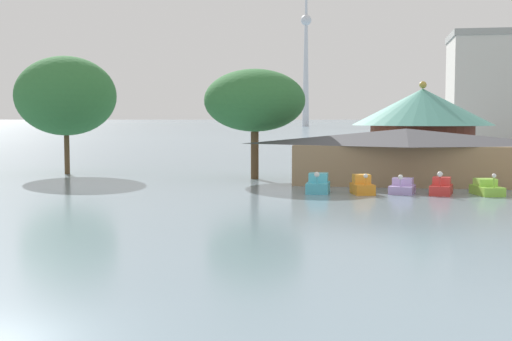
{
  "coord_description": "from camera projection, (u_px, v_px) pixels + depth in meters",
  "views": [
    {
      "loc": [
        8.75,
        -15.84,
        5.61
      ],
      "look_at": [
        2.62,
        19.94,
        2.74
      ],
      "focal_mm": 48.77,
      "sensor_mm": 36.0,
      "label": 1
    }
  ],
  "objects": [
    {
      "name": "distant_broadcast_tower",
      "position": [
        306.0,
        29.0,
        359.6
      ],
      "size": [
        5.52,
        5.52,
        123.83
      ],
      "color": "silver",
      "rests_on": "ground"
    },
    {
      "name": "pedal_boat_lime",
      "position": [
        487.0,
        188.0,
        49.32
      ],
      "size": [
        2.19,
        3.16,
        1.62
      ],
      "rotation": [
        0.0,
        0.0,
        -1.33
      ],
      "color": "#8CCC3F",
      "rests_on": "ground"
    },
    {
      "name": "pedal_boat_red",
      "position": [
        441.0,
        187.0,
        49.43
      ],
      "size": [
        1.87,
        2.7,
        1.74
      ],
      "rotation": [
        0.0,
        0.0,
        -1.76
      ],
      "color": "red",
      "rests_on": "ground"
    },
    {
      "name": "green_roof_pavilion",
      "position": [
        422.0,
        125.0,
        66.47
      ],
      "size": [
        13.41,
        13.41,
        8.9
      ],
      "color": "brown",
      "rests_on": "ground"
    },
    {
      "name": "pedal_boat_orange",
      "position": [
        362.0,
        186.0,
        49.85
      ],
      "size": [
        1.91,
        2.6,
        1.54
      ],
      "rotation": [
        0.0,
        0.0,
        -1.32
      ],
      "color": "orange",
      "rests_on": "ground"
    },
    {
      "name": "pedal_boat_lavender",
      "position": [
        402.0,
        187.0,
        50.29
      ],
      "size": [
        2.07,
        2.67,
        1.44
      ],
      "rotation": [
        0.0,
        0.0,
        -1.75
      ],
      "color": "#B299D8",
      "rests_on": "ground"
    },
    {
      "name": "shoreline_tree_tall_left",
      "position": [
        66.0,
        96.0,
        66.5
      ],
      "size": [
        9.61,
        9.61,
        11.3
      ],
      "color": "brown",
      "rests_on": "ground"
    },
    {
      "name": "ground_plane",
      "position": [
        20.0,
        339.0,
        17.48
      ],
      "size": [
        2000.0,
        2000.0,
        0.0
      ],
      "primitive_type": "plane",
      "color": "gray"
    },
    {
      "name": "boathouse",
      "position": [
        406.0,
        155.0,
        56.93
      ],
      "size": [
        19.48,
        7.26,
        4.56
      ],
      "color": "#9E7F5B",
      "rests_on": "ground"
    },
    {
      "name": "pedal_boat_cyan",
      "position": [
        318.0,
        185.0,
        50.62
      ],
      "size": [
        1.61,
        2.59,
        1.62
      ],
      "rotation": [
        0.0,
        0.0,
        -1.58
      ],
      "color": "#4CB7CC",
      "rests_on": "ground"
    },
    {
      "name": "shoreline_tree_mid",
      "position": [
        255.0,
        101.0,
        61.31
      ],
      "size": [
        8.96,
        8.96,
        9.73
      ],
      "color": "brown",
      "rests_on": "ground"
    }
  ]
}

